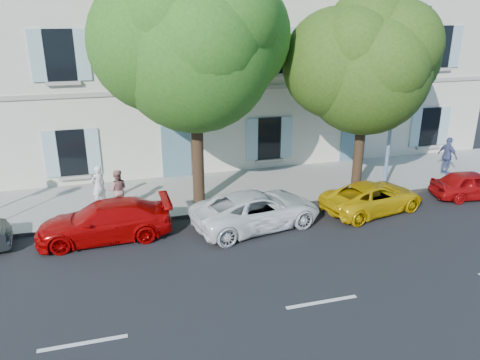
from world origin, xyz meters
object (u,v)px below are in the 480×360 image
object	(u,v)px
tree_left	(194,52)
car_yellow_supercar	(373,197)
car_red_coupe	(104,221)
tree_right	(366,71)
pedestrian_a	(99,186)
pedestrian_b	(118,190)
car_white_coupe	(257,210)
pedestrian_c	(447,156)
car_red_hatchback	(473,185)
street_lamp	(397,89)

from	to	relation	value
tree_left	car_yellow_supercar	bearing A→B (deg)	-20.11
car_red_coupe	tree_right	size ratio (longest dim) A/B	0.58
pedestrian_a	tree_right	bearing A→B (deg)	142.02
tree_right	pedestrian_a	distance (m)	11.18
car_yellow_supercar	pedestrian_b	distance (m)	9.65
tree_left	car_red_coupe	bearing A→B (deg)	-151.62
car_white_coupe	pedestrian_b	xyz separation A→B (m)	(-4.66, 2.56, 0.29)
car_yellow_supercar	pedestrian_a	world-z (taller)	pedestrian_a
car_white_coupe	pedestrian_c	distance (m)	10.36
tree_right	car_red_coupe	bearing A→B (deg)	-171.61
car_yellow_supercar	car_white_coupe	bearing A→B (deg)	79.02
tree_left	pedestrian_b	bearing A→B (deg)	177.20
car_white_coupe	pedestrian_b	bearing A→B (deg)	50.41
car_yellow_supercar	car_red_hatchback	size ratio (longest dim) A/B	1.23
car_red_coupe	car_white_coupe	distance (m)	5.20
car_yellow_supercar	tree_right	size ratio (longest dim) A/B	0.54
car_red_hatchback	street_lamp	bearing A→B (deg)	67.74
tree_left	car_red_hatchback	bearing A→B (deg)	-11.39
tree_right	street_lamp	distance (m)	1.59
car_yellow_supercar	pedestrian_c	bearing A→B (deg)	-76.45
car_red_hatchback	pedestrian_b	distance (m)	14.19
car_red_coupe	car_red_hatchback	bearing A→B (deg)	88.09
street_lamp	pedestrian_c	world-z (taller)	street_lamp
pedestrian_a	street_lamp	bearing A→B (deg)	142.40
car_yellow_supercar	pedestrian_a	bearing A→B (deg)	60.83
tree_right	pedestrian_b	bearing A→B (deg)	176.56
pedestrian_a	car_yellow_supercar	bearing A→B (deg)	131.61
car_red_coupe	street_lamp	size ratio (longest dim) A/B	0.60
tree_left	pedestrian_a	world-z (taller)	tree_left
car_yellow_supercar	street_lamp	world-z (taller)	street_lamp
tree_left	car_white_coupe	bearing A→B (deg)	-56.30
car_red_hatchback	pedestrian_a	distance (m)	14.97
car_white_coupe	tree_left	size ratio (longest dim) A/B	0.52
tree_left	pedestrian_c	xyz separation A→B (m)	(11.60, 0.29, -4.85)
car_red_hatchback	tree_left	distance (m)	12.35
car_white_coupe	tree_left	world-z (taller)	tree_left
pedestrian_a	car_red_hatchback	bearing A→B (deg)	137.14
tree_left	pedestrian_b	world-z (taller)	tree_left
pedestrian_b	pedestrian_c	bearing A→B (deg)	-175.23
car_red_hatchback	pedestrian_b	world-z (taller)	pedestrian_b
car_white_coupe	tree_left	xyz separation A→B (m)	(-1.60, 2.41, 5.23)
pedestrian_c	tree_right	bearing A→B (deg)	86.80
car_yellow_supercar	street_lamp	bearing A→B (deg)	-56.58
street_lamp	pedestrian_b	size ratio (longest dim) A/B	4.71
car_white_coupe	pedestrian_c	world-z (taller)	pedestrian_c
street_lamp	car_white_coupe	bearing A→B (deg)	-163.53
car_white_coupe	pedestrian_c	bearing A→B (deg)	-85.76
tree_right	street_lamp	size ratio (longest dim) A/B	1.04
car_red_coupe	tree_right	world-z (taller)	tree_right
car_red_coupe	car_yellow_supercar	distance (m)	9.85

